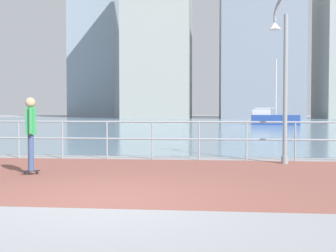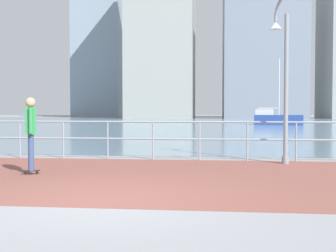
# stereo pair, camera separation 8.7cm
# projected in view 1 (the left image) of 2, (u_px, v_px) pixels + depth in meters

# --- Properties ---
(ground) EXTENTS (220.00, 220.00, 0.00)m
(ground) POSITION_uv_depth(u_px,v_px,m) (194.00, 124.00, 46.63)
(ground) COLOR gray
(brick_paving) EXTENTS (28.00, 6.37, 0.01)m
(brick_paving) POSITION_uv_depth(u_px,v_px,m) (133.00, 176.00, 9.43)
(brick_paving) COLOR brown
(brick_paving) RESTS_ON ground
(harbor_water) EXTENTS (180.00, 88.00, 0.00)m
(harbor_water) POSITION_uv_depth(u_px,v_px,m) (196.00, 122.00, 57.36)
(harbor_water) COLOR #6B899E
(harbor_water) RESTS_ON ground
(waterfront_railing) EXTENTS (25.25, 0.06, 1.17)m
(waterfront_railing) POSITION_uv_depth(u_px,v_px,m) (152.00, 133.00, 12.58)
(waterfront_railing) COLOR #8C99A3
(waterfront_railing) RESTS_ON ground
(lamppost) EXTENTS (0.50, 0.77, 4.72)m
(lamppost) POSITION_uv_depth(u_px,v_px,m) (282.00, 70.00, 11.71)
(lamppost) COLOR gray
(lamppost) RESTS_ON ground
(skateboarder) EXTENTS (0.41, 0.54, 1.78)m
(skateboarder) POSITION_uv_depth(u_px,v_px,m) (31.00, 128.00, 9.62)
(skateboarder) COLOR black
(skateboarder) RESTS_ON ground
(sailboat_blue) EXTENTS (5.22, 2.75, 7.02)m
(sailboat_blue) POSITION_uv_depth(u_px,v_px,m) (274.00, 119.00, 44.63)
(sailboat_blue) COLOR #284799
(sailboat_blue) RESTS_ON ground
(tower_brick) EXTENTS (13.62, 14.75, 38.99)m
(tower_brick) POSITION_uv_depth(u_px,v_px,m) (158.00, 30.00, 87.84)
(tower_brick) COLOR #939993
(tower_brick) RESTS_ON ground
(tower_beige) EXTENTS (12.32, 17.75, 39.05)m
(tower_beige) POSITION_uv_depth(u_px,v_px,m) (99.00, 48.00, 113.24)
(tower_beige) COLOR #8493A3
(tower_beige) RESTS_ON ground
(tower_glass) EXTENTS (15.59, 14.33, 27.56)m
(tower_glass) POSITION_uv_depth(u_px,v_px,m) (259.00, 54.00, 83.66)
(tower_glass) COLOR slate
(tower_glass) RESTS_ON ground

